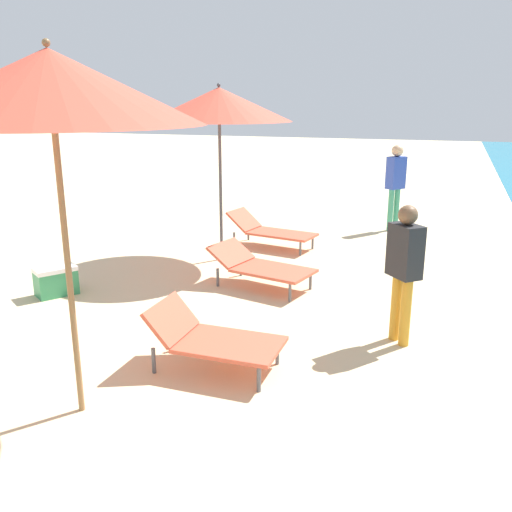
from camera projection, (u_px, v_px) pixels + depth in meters
umbrella_second at (50, 87)px, 3.92m from camera, size 2.24×2.24×2.96m
lounger_second_shoreside at (212, 338)px, 5.28m from camera, size 1.27×0.68×0.63m
umbrella_farthest at (219, 105)px, 8.39m from camera, size 2.28×2.28×2.80m
lounger_farthest_shoreside at (270, 230)px, 9.74m from camera, size 1.66×0.87×0.62m
lounger_farthest_inland at (260, 266)px, 7.62m from camera, size 1.56×0.98×0.57m
person_walking_near at (396, 179)px, 10.86m from camera, size 0.39×0.42×1.71m
person_walking_far at (404, 262)px, 5.70m from camera, size 0.41×0.41×1.51m
cooler_box at (56, 281)px, 7.35m from camera, size 0.56×0.62×0.39m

